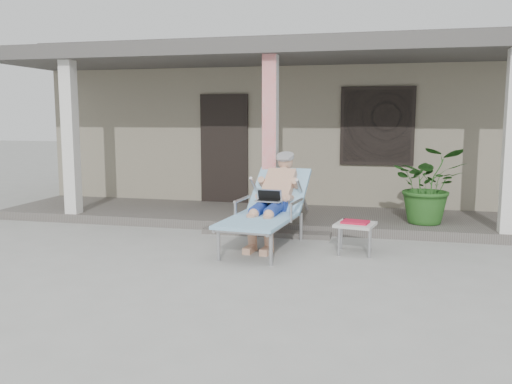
# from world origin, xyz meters

# --- Properties ---
(ground) EXTENTS (60.00, 60.00, 0.00)m
(ground) POSITION_xyz_m (0.00, 0.00, 0.00)
(ground) COLOR #9E9E99
(ground) RESTS_ON ground
(house) EXTENTS (10.40, 5.40, 3.30)m
(house) POSITION_xyz_m (0.00, 6.50, 1.67)
(house) COLOR gray
(house) RESTS_ON ground
(porch_deck) EXTENTS (10.00, 2.00, 0.15)m
(porch_deck) POSITION_xyz_m (0.00, 3.00, 0.07)
(porch_deck) COLOR #605B56
(porch_deck) RESTS_ON ground
(porch_overhang) EXTENTS (10.00, 2.30, 2.85)m
(porch_overhang) POSITION_xyz_m (0.00, 2.95, 2.79)
(porch_overhang) COLOR silver
(porch_overhang) RESTS_ON porch_deck
(porch_step) EXTENTS (2.00, 0.30, 0.07)m
(porch_step) POSITION_xyz_m (0.00, 1.85, 0.04)
(porch_step) COLOR #605B56
(porch_step) RESTS_ON ground
(lounger) EXTENTS (1.01, 2.18, 1.39)m
(lounger) POSITION_xyz_m (0.19, 1.26, 0.85)
(lounger) COLOR #B7B7BC
(lounger) RESTS_ON ground
(side_table) EXTENTS (0.58, 0.58, 0.44)m
(side_table) POSITION_xyz_m (1.40, 1.03, 0.37)
(side_table) COLOR beige
(side_table) RESTS_ON ground
(potted_palm) EXTENTS (1.10, 0.96, 1.21)m
(potted_palm) POSITION_xyz_m (2.44, 2.64, 0.76)
(potted_palm) COLOR #26591E
(potted_palm) RESTS_ON porch_deck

